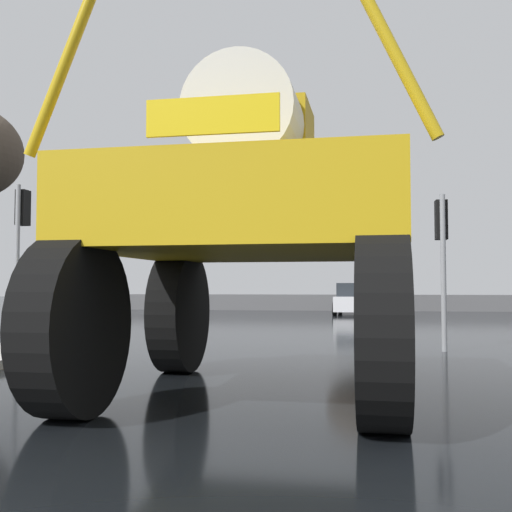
% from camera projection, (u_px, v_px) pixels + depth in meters
% --- Properties ---
extents(ground_plane, '(120.00, 120.00, 0.00)m').
position_uv_depth(ground_plane, '(278.00, 330.00, 19.30)').
color(ground_plane, black).
extents(oversize_sprayer, '(4.22, 5.50, 4.67)m').
position_uv_depth(oversize_sprayer, '(255.00, 233.00, 7.85)').
color(oversize_sprayer, black).
rests_on(oversize_sprayer, ground).
extents(sedan_ahead, '(2.13, 4.22, 1.52)m').
position_uv_depth(sedan_ahead, '(355.00, 300.00, 30.10)').
color(sedan_ahead, silver).
rests_on(sedan_ahead, ground).
extents(traffic_signal_near_left, '(0.24, 0.54, 3.73)m').
position_uv_depth(traffic_signal_near_left, '(21.00, 228.00, 14.59)').
color(traffic_signal_near_left, gray).
rests_on(traffic_signal_near_left, ground).
extents(traffic_signal_near_right, '(0.24, 0.54, 3.28)m').
position_uv_depth(traffic_signal_near_right, '(442.00, 237.00, 13.10)').
color(traffic_signal_near_right, gray).
rests_on(traffic_signal_near_right, ground).
extents(streetlight_far_left, '(2.22, 0.24, 7.25)m').
position_uv_depth(streetlight_far_left, '(101.00, 226.00, 28.04)').
color(streetlight_far_left, gray).
rests_on(streetlight_far_left, ground).
extents(bare_tree_far_center, '(4.05, 4.05, 7.14)m').
position_uv_depth(bare_tree_far_center, '(361.00, 215.00, 34.99)').
color(bare_tree_far_center, '#473828').
rests_on(bare_tree_far_center, ground).
extents(roadside_barrier, '(30.45, 0.24, 0.90)m').
position_uv_depth(roadside_barrier, '(311.00, 303.00, 34.90)').
color(roadside_barrier, '#59595B').
rests_on(roadside_barrier, ground).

